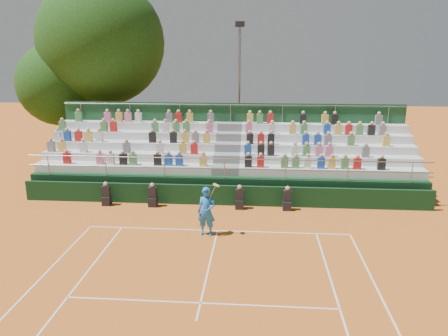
# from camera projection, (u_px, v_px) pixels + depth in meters

# --- Properties ---
(ground) EXTENTS (90.00, 90.00, 0.00)m
(ground) POSITION_uv_depth(u_px,v_px,m) (217.00, 231.00, 18.35)
(ground) COLOR #C96621
(ground) RESTS_ON ground
(courtside_wall) EXTENTS (20.00, 0.15, 1.00)m
(courtside_wall) POSITION_uv_depth(u_px,v_px,m) (224.00, 195.00, 21.30)
(courtside_wall) COLOR black
(courtside_wall) RESTS_ON ground
(line_officials) EXTENTS (9.17, 0.40, 1.19)m
(line_officials) POSITION_uv_depth(u_px,v_px,m) (196.00, 198.00, 20.97)
(line_officials) COLOR black
(line_officials) RESTS_ON ground
(grandstand) EXTENTS (20.00, 5.20, 4.40)m
(grandstand) POSITION_uv_depth(u_px,v_px,m) (228.00, 167.00, 24.27)
(grandstand) COLOR black
(grandstand) RESTS_ON ground
(tennis_player) EXTENTS (0.93, 0.57, 2.22)m
(tennis_player) POSITION_uv_depth(u_px,v_px,m) (206.00, 212.00, 17.68)
(tennis_player) COLOR blue
(tennis_player) RESTS_ON ground
(tree_west) EXTENTS (5.48, 5.48, 7.93)m
(tree_west) POSITION_uv_depth(u_px,v_px,m) (59.00, 84.00, 29.06)
(tree_west) COLOR #372114
(tree_west) RESTS_ON ground
(tree_east) EXTENTS (8.27, 8.27, 12.04)m
(tree_east) POSITION_uv_depth(u_px,v_px,m) (101.00, 42.00, 28.77)
(tree_east) COLOR #372114
(tree_east) RESTS_ON ground
(floodlight_mast) EXTENTS (0.60, 0.25, 9.17)m
(floodlight_mast) POSITION_uv_depth(u_px,v_px,m) (239.00, 83.00, 28.92)
(floodlight_mast) COLOR gray
(floodlight_mast) RESTS_ON ground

